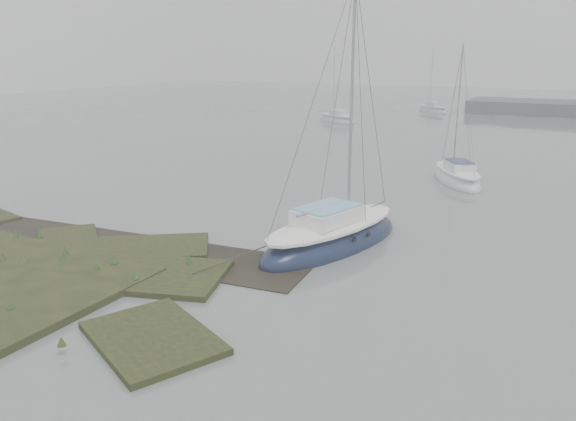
# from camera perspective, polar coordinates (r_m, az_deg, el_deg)

# --- Properties ---
(ground) EXTENTS (160.00, 160.00, 0.00)m
(ground) POSITION_cam_1_polar(r_m,az_deg,el_deg) (41.38, 15.15, 5.77)
(ground) COLOR slate
(ground) RESTS_ON ground
(sailboat_main) EXTENTS (4.05, 7.49, 10.07)m
(sailboat_main) POSITION_cam_1_polar(r_m,az_deg,el_deg) (20.41, 4.51, -2.79)
(sailboat_main) COLOR #121C36
(sailboat_main) RESTS_ON ground
(sailboat_white) EXTENTS (4.38, 5.69, 7.81)m
(sailboat_white) POSITION_cam_1_polar(r_m,az_deg,el_deg) (31.87, 16.78, 3.23)
(sailboat_white) COLOR silver
(sailboat_white) RESTS_ON ground
(sailboat_far_a) EXTENTS (5.80, 4.56, 7.99)m
(sailboat_far_a) POSITION_cam_1_polar(r_m,az_deg,el_deg) (57.85, 5.05, 9.20)
(sailboat_far_a) COLOR #B2B6BC
(sailboat_far_a) RESTS_ON ground
(sailboat_far_c) EXTENTS (5.22, 5.16, 7.80)m
(sailboat_far_c) POSITION_cam_1_polar(r_m,az_deg,el_deg) (69.66, 14.47, 9.87)
(sailboat_far_c) COLOR #B1B7BC
(sailboat_far_c) RESTS_ON ground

